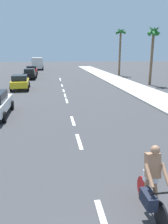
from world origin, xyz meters
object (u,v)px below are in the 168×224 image
parked_car_yellow (20,82)px  delivery_truck (37,63)px  cyclist (151,185)px  parked_car_red (32,70)px  parked_car_black (30,74)px  palm_tree_far (153,38)px  palm_tree_distant (121,38)px

parked_car_yellow → delivery_truck: (0.05, 29.46, 0.67)m
cyclist → parked_car_red: cyclist is taller
parked_car_yellow → parked_car_black: size_ratio=1.07×
parked_car_red → cyclist: bearing=-83.3°
delivery_truck → palm_tree_far: (15.56, -28.07, 4.12)m
parked_car_red → palm_tree_far: (15.85, -15.65, 4.78)m
cyclist → parked_car_black: (-5.71, 30.03, 0.01)m
cyclist → delivery_truck: 50.10m
parked_car_yellow → palm_tree_distant: (15.26, 13.40, 5.44)m
cyclist → parked_car_black: bearing=-79.3°
parked_car_red → palm_tree_far: palm_tree_far is taller
parked_car_black → parked_car_red: 7.31m
cyclist → parked_car_yellow: bearing=-74.1°
parked_car_yellow → palm_tree_distant: palm_tree_distant is taller
cyclist → parked_car_yellow: (-5.83, 20.29, 0.01)m
parked_car_red → palm_tree_distant: palm_tree_distant is taller
parked_car_black → palm_tree_distant: 16.50m
delivery_truck → palm_tree_distant: 22.63m
delivery_truck → palm_tree_distant: (15.21, -16.06, 4.77)m
parked_car_black → palm_tree_far: 18.24m
delivery_truck → palm_tree_distant: palm_tree_distant is taller
parked_car_black → palm_tree_far: palm_tree_far is taller
delivery_truck → palm_tree_distant: bearing=-48.4°
parked_car_yellow → palm_tree_distant: 21.02m
parked_car_yellow → parked_car_red: size_ratio=0.92×
parked_car_yellow → palm_tree_distant: bearing=37.9°
parked_car_black → parked_car_red: same height
parked_car_yellow → palm_tree_far: palm_tree_far is taller
cyclist → palm_tree_distant: 35.41m
parked_car_yellow → parked_car_red: same height
parked_car_black → palm_tree_far: (15.49, -8.34, 4.79)m
parked_car_black → delivery_truck: 19.74m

